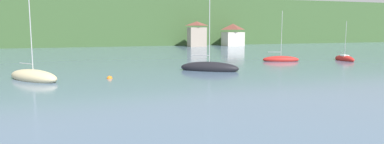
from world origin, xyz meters
name	(u,v)px	position (x,y,z in m)	size (l,w,h in m)	color
wooded_hillside	(79,26)	(-7.58, 144.74, 5.77)	(352.00, 56.10, 37.88)	#38562D
shore_building_westcentral	(197,34)	(22.34, 105.60, 3.31)	(4.81, 3.45, 6.82)	gray
shore_building_central	(233,35)	(33.50, 106.33, 3.05)	(5.43, 4.98, 6.23)	beige
sailboat_far_0	(281,59)	(20.17, 61.93, 0.26)	(5.72, 3.51, 7.85)	red
sailboat_far_3	(344,59)	(30.06, 59.57, 0.28)	(2.18, 4.79, 6.40)	red
sailboat_mid_4	(209,68)	(5.46, 54.46, 0.35)	(6.76, 5.69, 10.02)	black
sailboat_mid_6	(33,77)	(-13.33, 53.16, 0.33)	(5.86, 6.75, 8.07)	#CCBC8E
mooring_buoy_far	(110,79)	(-6.28, 51.86, 0.00)	(0.55, 0.55, 0.55)	orange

